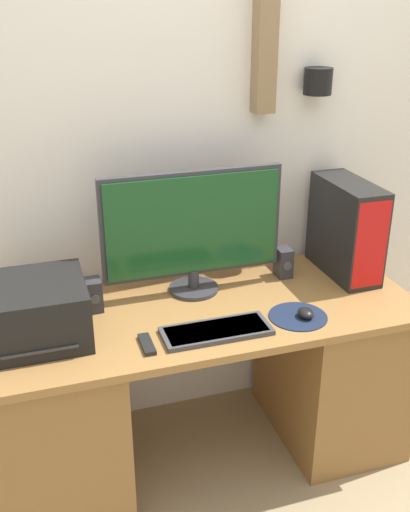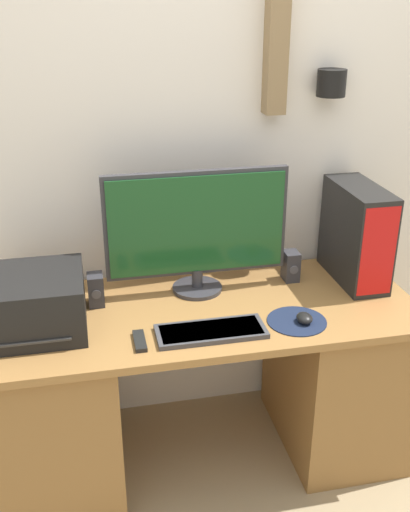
% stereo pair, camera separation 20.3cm
% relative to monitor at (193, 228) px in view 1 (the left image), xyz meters
% --- Properties ---
extents(wall_back, '(6.40, 0.17, 2.72)m').
position_rel_monitor_xyz_m(wall_back, '(-0.01, 0.24, 0.38)').
color(wall_back, white).
rests_on(wall_back, ground_plane).
extents(desk, '(1.65, 0.68, 0.71)m').
position_rel_monitor_xyz_m(desk, '(-0.01, -0.15, -0.61)').
color(desk, olive).
rests_on(desk, ground_plane).
extents(monitor, '(0.72, 0.20, 0.50)m').
position_rel_monitor_xyz_m(monitor, '(0.00, 0.00, 0.00)').
color(monitor, '#333338').
rests_on(monitor, desk).
extents(keyboard, '(0.39, 0.15, 0.02)m').
position_rel_monitor_xyz_m(keyboard, '(-0.02, -0.35, -0.26)').
color(keyboard, '#3D3D42').
rests_on(keyboard, desk).
extents(mousepad, '(0.22, 0.22, 0.00)m').
position_rel_monitor_xyz_m(mousepad, '(0.31, -0.33, -0.27)').
color(mousepad, '#19233D').
rests_on(mousepad, desk).
extents(mouse, '(0.06, 0.07, 0.03)m').
position_rel_monitor_xyz_m(mouse, '(0.33, -0.35, -0.25)').
color(mouse, black).
rests_on(mouse, mousepad).
extents(computer_tower, '(0.16, 0.39, 0.40)m').
position_rel_monitor_xyz_m(computer_tower, '(0.66, -0.03, -0.07)').
color(computer_tower, black).
rests_on(computer_tower, desk).
extents(printer, '(0.35, 0.35, 0.21)m').
position_rel_monitor_xyz_m(printer, '(-0.62, -0.18, -0.17)').
color(printer, black).
rests_on(printer, desk).
extents(speaker_left, '(0.06, 0.08, 0.13)m').
position_rel_monitor_xyz_m(speaker_left, '(-0.40, -0.04, -0.21)').
color(speaker_left, '#2D2D33').
rests_on(speaker_left, desk).
extents(speaker_right, '(0.06, 0.08, 0.13)m').
position_rel_monitor_xyz_m(speaker_right, '(0.40, 0.01, -0.21)').
color(speaker_right, '#2D2D33').
rests_on(speaker_right, desk).
extents(remote_control, '(0.04, 0.13, 0.02)m').
position_rel_monitor_xyz_m(remote_control, '(-0.27, -0.36, -0.26)').
color(remote_control, black).
rests_on(remote_control, desk).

